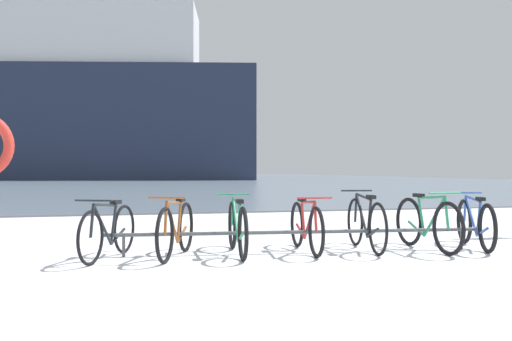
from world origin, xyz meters
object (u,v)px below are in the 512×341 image
Objects in this scene: bicycle_5 at (427,224)px; ferry_ship at (55,96)px; bicycle_2 at (237,228)px; bicycle_0 at (108,231)px; bicycle_6 at (475,223)px; bicycle_4 at (366,223)px; bicycle_1 at (176,229)px; bicycle_3 at (306,226)px.

ferry_ship is (-10.55, 57.70, 8.83)m from bicycle_5.
bicycle_2 is at bearing -82.15° from ferry_ship.
bicycle_6 is (5.06, -0.28, 0.00)m from bicycle_0.
bicycle_4 is 58.96m from ferry_ship.
bicycle_6 is (3.42, -0.24, -0.00)m from bicycle_2.
bicycle_1 is 3.44m from bicycle_5.
bicycle_3 is 0.97× the size of bicycle_5.
ferry_ship is (-6.28, 57.37, 8.85)m from bicycle_0.
bicycle_5 is at bearing -8.94° from bicycle_3.
bicycle_4 is (2.61, -0.03, 0.01)m from bicycle_1.
bicycle_4 is 0.04× the size of ferry_ship.
bicycle_4 reaches higher than bicycle_1.
bicycle_5 is at bearing -4.35° from bicycle_0.
bicycle_0 is 0.03× the size of ferry_ship.
bicycle_4 is (1.81, -0.06, 0.02)m from bicycle_2.
bicycle_4 is at bearing -1.91° from bicycle_2.
bicycle_1 is at bearing -82.94° from ferry_ship.
bicycle_3 is 1.01× the size of bicycle_6.
bicycle_1 is 1.76m from bicycle_3.
ferry_ship reaches higher than bicycle_5.
bicycle_6 is at bearing 3.17° from bicycle_5.
bicycle_3 is 0.04× the size of ferry_ship.
bicycle_4 is at bearing -3.06° from bicycle_3.
bicycle_5 reaches higher than bicycle_4.
bicycle_0 is 1.64m from bicycle_2.
bicycle_4 is at bearing -1.77° from bicycle_0.
bicycle_1 is at bearing 179.45° from bicycle_4.
ferry_ship is at bearing 99.60° from bicycle_4.
ferry_ship is (-8.87, 57.43, 8.85)m from bicycle_3.
bicycle_4 reaches higher than bicycle_2.
bicycle_2 is (0.80, 0.04, -0.00)m from bicycle_1.
bicycle_6 is 0.04× the size of ferry_ship.
bicycle_5 is (2.63, -0.28, 0.02)m from bicycle_2.
bicycle_2 is 1.03× the size of bicycle_5.
bicycle_5 is 0.79m from bicycle_6.
ferry_ship is at bearing 97.06° from bicycle_1.
bicycle_1 reaches higher than bicycle_6.
ferry_ship reaches higher than bicycle_3.
bicycle_0 is at bearing 178.38° from bicycle_2.
bicycle_0 is 3.45m from bicycle_4.
bicycle_3 is 1.70m from bicycle_5.
ferry_ship is (-7.11, 57.45, 8.84)m from bicycle_1.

